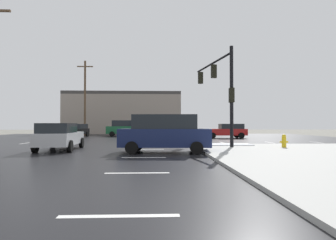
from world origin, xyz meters
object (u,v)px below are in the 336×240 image
Objects in this scene: suv_green at (125,128)px; utility_pole_distant at (85,96)px; traffic_signal_mast at (220,83)px; sedan_black at (76,130)px; sedan_red at (227,131)px; suv_navy at (165,133)px; sedan_silver at (60,136)px; fire_hydrant at (284,141)px.

suv_green is 0.48× the size of utility_pole_distant.
traffic_signal_mast is 20.22m from sedan_black.
sedan_red is (17.23, -2.92, 0.00)m from sedan_black.
suv_green is 1.09× the size of sedan_red.
utility_pole_distant reaches higher than sedan_black.
traffic_signal_mast is 1.41× the size of sedan_red.
traffic_signal_mast is 24.83m from utility_pole_distant.
traffic_signal_mast reaches higher than sedan_black.
traffic_signal_mast is 1.30× the size of suv_navy.
suv_green is at bearing -24.72° from sedan_red.
suv_navy is 20.63m from sedan_black.
utility_pole_distant reaches higher than sedan_silver.
sedan_black is 17.48m from sedan_red.
suv_navy reaches higher than sedan_red.
traffic_signal_mast reaches higher than fire_hydrant.
suv_navy is at bearing -108.16° from sedan_silver.
utility_pole_distant reaches higher than fire_hydrant.
utility_pole_distant is at bearing 128.62° from fire_hydrant.
suv_navy is (-7.27, -1.63, 0.55)m from fire_hydrant.
suv_navy is at bearing -66.20° from utility_pole_distant.
traffic_signal_mast is at bearing 148.06° from fire_hydrant.
traffic_signal_mast is 12.32m from sedan_red.
fire_hydrant is at bearing 115.87° from suv_green.
sedan_silver is at bearing 20.02° from sedan_black.
sedan_red is (13.30, 13.56, 0.00)m from sedan_silver.
utility_pole_distant is (-10.56, 23.95, 4.36)m from suv_navy.
suv_navy is at bearing 123.84° from traffic_signal_mast.
sedan_black is (-10.06, 18.01, -0.24)m from suv_navy.
suv_green reaches higher than sedan_black.
sedan_silver is 0.93× the size of suv_green.
sedan_silver and sedan_black have the same top height.
sedan_red is (11.72, -5.61, -0.24)m from suv_green.
traffic_signal_mast is 10.80m from sedan_silver.
traffic_signal_mast is at bearing 50.88° from sedan_black.
fire_hydrant is at bearing -132.42° from traffic_signal_mast.
traffic_signal_mast is 1.38× the size of sedan_black.
sedan_red is at bearing 90.41° from fire_hydrant.
sedan_red is at bearing 68.81° from suv_navy.
suv_navy is (6.12, -1.54, 0.24)m from sedan_silver.
traffic_signal_mast is 8.13× the size of fire_hydrant.
sedan_red is at bearing 86.97° from sedan_black.
suv_green reaches higher than sedan_silver.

